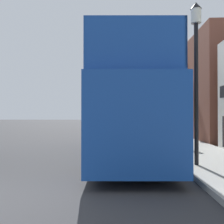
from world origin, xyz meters
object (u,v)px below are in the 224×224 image
(tour_bus, at_px, (125,113))
(lamp_post_nearest, at_px, (196,53))
(parked_car_ahead_of_bus, at_px, (131,129))
(lamp_post_third, at_px, (143,98))
(lamp_post_second, at_px, (159,86))

(tour_bus, relative_size, lamp_post_nearest, 2.03)
(parked_car_ahead_of_bus, xyz_separation_m, lamp_post_third, (1.52, 7.75, 2.73))
(tour_bus, height_order, lamp_post_nearest, lamp_post_nearest)
(lamp_post_nearest, relative_size, lamp_post_third, 1.07)
(tour_bus, bearing_deg, lamp_post_third, 80.60)
(tour_bus, bearing_deg, lamp_post_second, 67.97)
(parked_car_ahead_of_bus, distance_m, lamp_post_third, 8.36)
(lamp_post_second, bearing_deg, parked_car_ahead_of_bus, 145.72)
(lamp_post_third, bearing_deg, tour_bus, -97.67)
(parked_car_ahead_of_bus, height_order, lamp_post_third, lamp_post_third)
(tour_bus, xyz_separation_m, parked_car_ahead_of_bus, (0.53, 7.52, -1.07))
(lamp_post_nearest, distance_m, lamp_post_third, 17.95)
(lamp_post_nearest, bearing_deg, lamp_post_second, 89.12)
(tour_bus, height_order, parked_car_ahead_of_bus, tour_bus)
(parked_car_ahead_of_bus, bearing_deg, lamp_post_third, 81.28)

